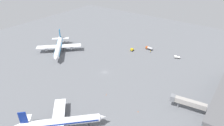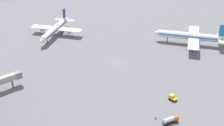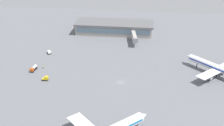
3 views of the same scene
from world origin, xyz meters
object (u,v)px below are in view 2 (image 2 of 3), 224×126
object	(u,v)px
safety_cone_near_gate	(75,55)
airplane_at_gate	(191,36)
baggage_tug	(172,98)
fuel_truck	(170,120)
ground_crew_worker	(156,117)
airplane_taxiing	(55,29)
safety_cone_mid_apron	(35,64)

from	to	relation	value
safety_cone_near_gate	airplane_at_gate	bearing A→B (deg)	72.01
baggage_tug	fuel_truck	distance (m)	15.12
airplane_at_gate	safety_cone_near_gate	distance (m)	70.03
airplane_at_gate	ground_crew_worker	xyz separation A→B (m)	(44.41, -61.70, -4.19)
airplane_taxiing	safety_cone_mid_apron	size ratio (longest dim) A/B	55.28
airplane_taxiing	safety_cone_near_gate	xyz separation A→B (m)	(32.40, -1.36, -4.35)
safety_cone_mid_apron	ground_crew_worker	bearing A→B (deg)	21.69
safety_cone_near_gate	safety_cone_mid_apron	bearing A→B (deg)	-92.85
airplane_at_gate	ground_crew_worker	world-z (taller)	airplane_at_gate
airplane_taxiing	airplane_at_gate	bearing A→B (deg)	94.99
fuel_truck	safety_cone_near_gate	size ratio (longest dim) A/B	10.69
airplane_at_gate	baggage_tug	distance (m)	61.11
ground_crew_worker	safety_cone_mid_apron	distance (m)	72.20
baggage_tug	safety_cone_mid_apron	world-z (taller)	baggage_tug
fuel_truck	ground_crew_worker	size ratio (longest dim) A/B	3.84
airplane_taxiing	safety_cone_near_gate	bearing A→B (deg)	42.25
airplane_taxiing	fuel_truck	xyz separation A→B (m)	(102.80, 6.85, -3.27)
baggage_tug	fuel_truck	size ratio (longest dim) A/B	0.53
baggage_tug	safety_cone_near_gate	size ratio (longest dim) A/B	5.68
airplane_taxiing	ground_crew_worker	distance (m)	98.52
fuel_truck	safety_cone_near_gate	distance (m)	70.88
airplane_at_gate	airplane_taxiing	bearing A→B (deg)	5.91
airplane_at_gate	ground_crew_worker	bearing A→B (deg)	81.32
fuel_truck	safety_cone_near_gate	bearing A→B (deg)	100.42
baggage_tug	safety_cone_near_gate	distance (m)	62.43
ground_crew_worker	airplane_taxiing	bearing A→B (deg)	-12.99
airplane_taxiing	baggage_tug	bearing A→B (deg)	55.35
baggage_tug	ground_crew_worker	bearing A→B (deg)	107.74
safety_cone_near_gate	safety_cone_mid_apron	size ratio (longest dim) A/B	1.00
airplane_at_gate	fuel_truck	size ratio (longest dim) A/B	5.62
safety_cone_near_gate	safety_cone_mid_apron	world-z (taller)	same
airplane_at_gate	fuel_truck	bearing A→B (deg)	85.54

